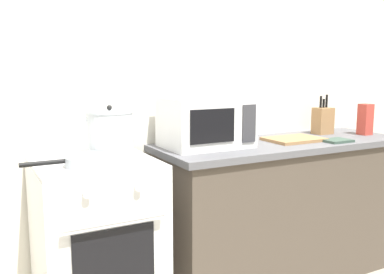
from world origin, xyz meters
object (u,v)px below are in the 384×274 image
cutting_board (294,139)px  knife_block (323,120)px  microwave (206,122)px  frying_pan (88,161)px  oven_mitt (336,141)px  stock_pot (110,133)px  stove (97,246)px  pasta_box (365,119)px

cutting_board → knife_block: 0.42m
cutting_board → microwave: bearing=172.8°
frying_pan → cutting_board: 1.38m
microwave → oven_mitt: (0.83, -0.24, -0.14)m
cutting_board → oven_mitt: 0.27m
stock_pot → oven_mitt: bearing=-9.5°
stove → oven_mitt: 1.61m
frying_pan → stove: bearing=61.7°
stove → microwave: (0.70, 0.08, 0.61)m
microwave → pasta_box: (1.24, -0.11, -0.04)m
cutting_board → oven_mitt: size_ratio=2.00×
cutting_board → pasta_box: size_ratio=1.64×
microwave → cutting_board: 0.64m
stock_pot → microwave: bearing=-0.1°
oven_mitt → cutting_board: bearing=143.4°
stove → knife_block: 1.80m
microwave → cutting_board: (0.62, -0.08, -0.14)m
stock_pot → pasta_box: 1.84m
stove → stock_pot: bearing=35.5°
stock_pot → oven_mitt: size_ratio=1.88×
cutting_board → knife_block: knife_block is taller
stove → cutting_board: 1.40m
cutting_board → knife_block: size_ratio=1.28×
frying_pan → microwave: 0.79m
oven_mitt → frying_pan: bearing=178.2°
stove → frying_pan: 0.50m
stove → cutting_board: bearing=0.0°
stove → cutting_board: (1.32, 0.00, 0.47)m
stock_pot → cutting_board: (1.21, -0.08, -0.11)m
knife_block → cutting_board: bearing=-160.2°
microwave → pasta_box: bearing=-5.0°
stove → stock_pot: 0.60m
frying_pan → cutting_board: bearing=4.6°
cutting_board → frying_pan: bearing=-175.4°
knife_block → stove: bearing=-175.3°
frying_pan → knife_block: size_ratio=1.54×
cutting_board → pasta_box: 0.63m
stove → oven_mitt: oven_mitt is taller
stove → stock_pot: size_ratio=2.73×
cutting_board → pasta_box: (0.63, -0.03, 0.10)m
stove → pasta_box: pasta_box is taller
frying_pan → oven_mitt: frying_pan is taller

